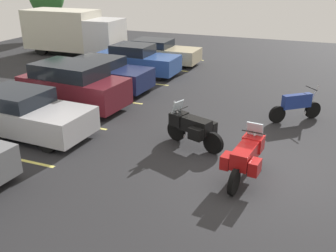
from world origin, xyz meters
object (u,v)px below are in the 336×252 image
Objects in this scene: motorcycle_touring at (246,156)px; motorcycle_second at (192,127)px; car_navy at (103,74)px; motorcycle_third at (297,105)px; car_silver at (24,113)px; car_maroon at (73,86)px; car_blue at (136,60)px; car_champagne at (158,52)px; box_truck at (72,31)px.

motorcycle_second is (1.38, 1.94, -0.01)m from motorcycle_touring.
motorcycle_third is at bearing -95.16° from car_navy.
car_silver reaches higher than car_navy.
car_maroon is 5.63m from car_blue.
motorcycle_third is 0.36× the size of car_champagne.
car_silver reaches higher than car_champagne.
motorcycle_touring reaches higher than motorcycle_second.
motorcycle_touring is 0.48× the size of car_silver.
motorcycle_second is at bearing -151.34° from car_champagne.
motorcycle_touring reaches higher than motorcycle_third.
motorcycle_second is 0.47× the size of car_maroon.
motorcycle_touring is 1.30× the size of motorcycle_third.
box_truck is (11.81, 13.58, 0.84)m from motorcycle_touring.
car_champagne is at bearing -0.22° from car_maroon.
motorcycle_second is 0.45× the size of car_navy.
motorcycle_touring is 9.55m from car_navy.
motorcycle_third is (4.87, -0.91, -0.08)m from motorcycle_touring.
car_champagne is at bearing -2.26° from car_navy.
car_blue reaches higher than motorcycle_second.
box_truck is at bearing 64.40° from motorcycle_third.
car_silver is 2.86m from car_maroon.
box_truck reaches higher than car_champagne.
car_maroon reaches higher than car_champagne.
car_maroon is 0.97× the size of car_navy.
motorcycle_touring is 11.50m from car_blue.
car_navy is (5.65, 7.70, 0.08)m from motorcycle_touring.
motorcycle_touring is at bearing -91.70° from car_silver.
car_navy is at bearing 176.63° from car_blue.
box_truck is (11.59, 6.08, 0.77)m from car_silver.
motorcycle_third is at bearing -10.55° from motorcycle_touring.
car_champagne is (5.85, -0.23, -0.06)m from car_navy.
car_silver is at bearing -177.91° from car_navy.
car_silver is 1.04× the size of car_navy.
box_truck is at bearing 27.67° from car_silver.
car_silver is at bearing -179.88° from car_blue.
box_truck reaches higher than car_blue.
motorcycle_touring is at bearing -131.03° from box_truck.
box_truck is at bearing 87.01° from car_champagne.
car_navy is 0.94× the size of car_champagne.
motorcycle_third is 0.38× the size of car_blue.
car_blue is at bearing 40.82° from motorcycle_touring.
motorcycle_second is at bearing -126.57° from car_navy.
motorcycle_second is 0.42× the size of car_champagne.
motorcycle_second is at bearing -131.88° from box_truck.
car_blue is 6.85m from box_truck.
car_champagne is at bearing -1.04° from car_blue.
car_champagne is at bearing 33.01° from motorcycle_touring.
motorcycle_third is at bearing -39.15° from motorcycle_second.
car_silver is at bearing 179.84° from car_champagne.
motorcycle_third is 0.37× the size of car_silver.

